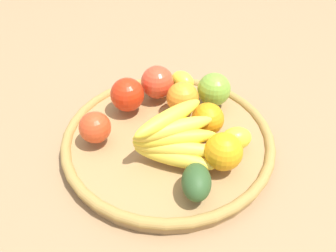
{
  "coord_description": "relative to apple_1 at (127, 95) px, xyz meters",
  "views": [
    {
      "loc": [
        0.12,
        -0.54,
        0.54
      ],
      "look_at": [
        0.0,
        0.0,
        0.06
      ],
      "focal_mm": 36.47,
      "sensor_mm": 36.0,
      "label": 1
    }
  ],
  "objects": [
    {
      "name": "basket",
      "position": [
        0.11,
        -0.07,
        -0.06
      ],
      "size": [
        0.47,
        0.47,
        0.04
      ],
      "color": "#9F7A49",
      "rests_on": "ground_plane"
    },
    {
      "name": "ground_plane",
      "position": [
        0.11,
        -0.07,
        -0.08
      ],
      "size": [
        2.4,
        2.4,
        0.0
      ],
      "primitive_type": "plane",
      "color": "#95734D",
      "rests_on": "ground"
    },
    {
      "name": "apple_2",
      "position": [
        0.06,
        0.06,
        0.0
      ],
      "size": [
        0.09,
        0.09,
        0.08
      ],
      "primitive_type": "sphere",
      "rotation": [
        0.0,
        0.0,
        3.3
      ],
      "color": "#D74327",
      "rests_on": "basket"
    },
    {
      "name": "avocado",
      "position": [
        0.19,
        -0.21,
        -0.01
      ],
      "size": [
        0.07,
        0.09,
        0.05
      ],
      "primitive_type": "ellipsoid",
      "rotation": [
        0.0,
        0.0,
        4.89
      ],
      "color": "#2E4E24",
      "rests_on": "basket"
    },
    {
      "name": "orange_1",
      "position": [
        0.13,
        0.02,
        -0.0
      ],
      "size": [
        0.08,
        0.08,
        0.07
      ],
      "primitive_type": "sphere",
      "rotation": [
        0.0,
        0.0,
        1.51
      ],
      "color": "orange",
      "rests_on": "basket"
    },
    {
      "name": "apple_3",
      "position": [
        0.19,
        0.06,
        0.0
      ],
      "size": [
        0.11,
        0.11,
        0.08
      ],
      "primitive_type": "sphere",
      "rotation": [
        0.0,
        0.0,
        0.86
      ],
      "color": "#7AA934",
      "rests_on": "basket"
    },
    {
      "name": "apple_0",
      "position": [
        -0.03,
        -0.12,
        -0.01
      ],
      "size": [
        0.07,
        0.07,
        0.07
      ],
      "primitive_type": "sphere",
      "rotation": [
        0.0,
        0.0,
        3.09
      ],
      "color": "#D2421F",
      "rests_on": "basket"
    },
    {
      "name": "apple_1",
      "position": [
        0.0,
        0.0,
        0.0
      ],
      "size": [
        0.11,
        0.11,
        0.08
      ],
      "primitive_type": "sphere",
      "rotation": [
        0.0,
        0.0,
        5.32
      ],
      "color": "red",
      "rests_on": "basket"
    },
    {
      "name": "banana_bunch",
      "position": [
        0.14,
        -0.13,
        0.01
      ],
      "size": [
        0.17,
        0.15,
        0.09
      ],
      "color": "yellow",
      "rests_on": "basket"
    },
    {
      "name": "lemon_0",
      "position": [
        0.26,
        -0.08,
        -0.02
      ],
      "size": [
        0.08,
        0.07,
        0.05
      ],
      "primitive_type": "ellipsoid",
      "rotation": [
        0.0,
        0.0,
        3.6
      ],
      "color": "yellow",
      "rests_on": "basket"
    },
    {
      "name": "lemon_1",
      "position": [
        0.11,
        0.1,
        -0.01
      ],
      "size": [
        0.08,
        0.08,
        0.05
      ],
      "primitive_type": "ellipsoid",
      "rotation": [
        0.0,
        0.0,
        2.48
      ],
      "color": "yellow",
      "rests_on": "basket"
    },
    {
      "name": "orange_0",
      "position": [
        0.19,
        -0.04,
        -0.0
      ],
      "size": [
        0.1,
        0.1,
        0.07
      ],
      "primitive_type": "sphere",
      "rotation": [
        0.0,
        0.0,
        0.93
      ],
      "color": "orange",
      "rests_on": "basket"
    },
    {
      "name": "orange_2",
      "position": [
        0.23,
        -0.13,
        -0.0
      ],
      "size": [
        0.1,
        0.1,
        0.07
      ],
      "primitive_type": "sphere",
      "rotation": [
        0.0,
        0.0,
        3.65
      ],
      "color": "orange",
      "rests_on": "basket"
    }
  ]
}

